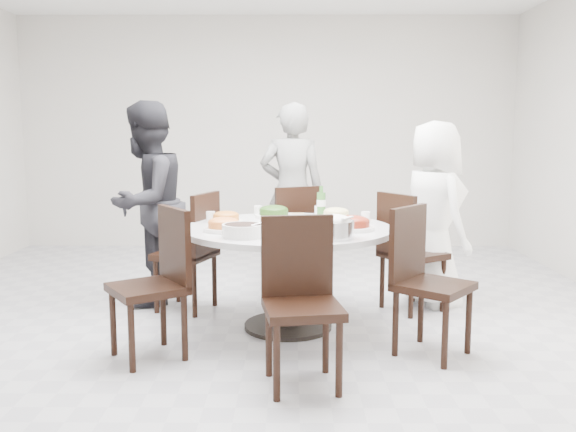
{
  "coord_description": "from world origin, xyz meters",
  "views": [
    {
      "loc": [
        0.29,
        -4.5,
        1.43
      ],
      "look_at": [
        0.27,
        -0.14,
        0.82
      ],
      "focal_mm": 38.0,
      "sensor_mm": 36.0,
      "label": 1
    }
  ],
  "objects_px": {
    "chair_nw": "(185,251)",
    "chair_s": "(303,304)",
    "dining_table": "(288,278)",
    "chair_n": "(289,237)",
    "diner_right": "(433,214)",
    "chair_se": "(434,283)",
    "chair_ne": "(413,252)",
    "diner_left": "(146,204)",
    "rice_bowl": "(333,229)",
    "diner_middle": "(292,192)",
    "beverage_bottle": "(321,201)",
    "chair_sw": "(147,285)",
    "soup_bowl": "(243,230)"
  },
  "relations": [
    {
      "from": "dining_table",
      "to": "chair_ne",
      "type": "distance_m",
      "value": 1.1
    },
    {
      "from": "chair_nw",
      "to": "chair_se",
      "type": "relative_size",
      "value": 1.0
    },
    {
      "from": "soup_bowl",
      "to": "chair_s",
      "type": "bearing_deg",
      "value": -58.03
    },
    {
      "from": "diner_left",
      "to": "chair_n",
      "type": "bearing_deg",
      "value": 131.05
    },
    {
      "from": "chair_se",
      "to": "beverage_bottle",
      "type": "xyz_separation_m",
      "value": [
        -0.66,
        1.08,
        0.4
      ]
    },
    {
      "from": "chair_s",
      "to": "chair_se",
      "type": "distance_m",
      "value": 0.98
    },
    {
      "from": "chair_nw",
      "to": "chair_s",
      "type": "relative_size",
      "value": 1.0
    },
    {
      "from": "diner_middle",
      "to": "chair_n",
      "type": "bearing_deg",
      "value": 88.19
    },
    {
      "from": "chair_n",
      "to": "chair_s",
      "type": "relative_size",
      "value": 1.0
    },
    {
      "from": "chair_sw",
      "to": "diner_middle",
      "type": "distance_m",
      "value": 2.34
    },
    {
      "from": "chair_ne",
      "to": "soup_bowl",
      "type": "bearing_deg",
      "value": 92.7
    },
    {
      "from": "dining_table",
      "to": "chair_sw",
      "type": "height_order",
      "value": "chair_sw"
    },
    {
      "from": "diner_left",
      "to": "soup_bowl",
      "type": "height_order",
      "value": "diner_left"
    },
    {
      "from": "chair_s",
      "to": "diner_right",
      "type": "bearing_deg",
      "value": 47.44
    },
    {
      "from": "chair_sw",
      "to": "rice_bowl",
      "type": "relative_size",
      "value": 3.57
    },
    {
      "from": "dining_table",
      "to": "chair_ne",
      "type": "xyz_separation_m",
      "value": [
        1.0,
        0.46,
        0.1
      ]
    },
    {
      "from": "chair_n",
      "to": "diner_right",
      "type": "xyz_separation_m",
      "value": [
        1.19,
        -0.48,
        0.28
      ]
    },
    {
      "from": "chair_n",
      "to": "diner_middle",
      "type": "xyz_separation_m",
      "value": [
        0.03,
        0.4,
        0.37
      ]
    },
    {
      "from": "dining_table",
      "to": "chair_se",
      "type": "height_order",
      "value": "chair_se"
    },
    {
      "from": "chair_n",
      "to": "soup_bowl",
      "type": "height_order",
      "value": "chair_n"
    },
    {
      "from": "dining_table",
      "to": "diner_right",
      "type": "distance_m",
      "value": 1.4
    },
    {
      "from": "chair_ne",
      "to": "diner_left",
      "type": "height_order",
      "value": "diner_left"
    },
    {
      "from": "diner_left",
      "to": "rice_bowl",
      "type": "relative_size",
      "value": 6.29
    },
    {
      "from": "diner_middle",
      "to": "chair_nw",
      "type": "bearing_deg",
      "value": 53.17
    },
    {
      "from": "diner_middle",
      "to": "beverage_bottle",
      "type": "relative_size",
      "value": 6.95
    },
    {
      "from": "chair_ne",
      "to": "soup_bowl",
      "type": "distance_m",
      "value": 1.59
    },
    {
      "from": "chair_ne",
      "to": "beverage_bottle",
      "type": "bearing_deg",
      "value": 51.52
    },
    {
      "from": "chair_s",
      "to": "dining_table",
      "type": "bearing_deg",
      "value": 85.82
    },
    {
      "from": "chair_sw",
      "to": "chair_se",
      "type": "xyz_separation_m",
      "value": [
        1.81,
        0.07,
        0.0
      ]
    },
    {
      "from": "diner_left",
      "to": "soup_bowl",
      "type": "bearing_deg",
      "value": 58.71
    },
    {
      "from": "beverage_bottle",
      "to": "chair_s",
      "type": "bearing_deg",
      "value": -96.36
    },
    {
      "from": "chair_n",
      "to": "diner_middle",
      "type": "bearing_deg",
      "value": -118.42
    },
    {
      "from": "chair_ne",
      "to": "chair_s",
      "type": "relative_size",
      "value": 1.0
    },
    {
      "from": "dining_table",
      "to": "beverage_bottle",
      "type": "distance_m",
      "value": 0.79
    },
    {
      "from": "diner_left",
      "to": "rice_bowl",
      "type": "xyz_separation_m",
      "value": [
        1.46,
        -1.11,
        -0.03
      ]
    },
    {
      "from": "chair_s",
      "to": "diner_middle",
      "type": "distance_m",
      "value": 2.57
    },
    {
      "from": "chair_nw",
      "to": "chair_s",
      "type": "distance_m",
      "value": 1.75
    },
    {
      "from": "diner_left",
      "to": "beverage_bottle",
      "type": "bearing_deg",
      "value": 105.39
    },
    {
      "from": "chair_nw",
      "to": "diner_left",
      "type": "relative_size",
      "value": 0.57
    },
    {
      "from": "diner_left",
      "to": "rice_bowl",
      "type": "bearing_deg",
      "value": 72.08
    },
    {
      "from": "diner_middle",
      "to": "dining_table",
      "type": "bearing_deg",
      "value": 91.08
    },
    {
      "from": "dining_table",
      "to": "soup_bowl",
      "type": "xyz_separation_m",
      "value": [
        -0.29,
        -0.42,
        0.42
      ]
    },
    {
      "from": "chair_se",
      "to": "soup_bowl",
      "type": "bearing_deg",
      "value": 124.34
    },
    {
      "from": "beverage_bottle",
      "to": "diner_middle",
      "type": "bearing_deg",
      "value": 103.66
    },
    {
      "from": "chair_sw",
      "to": "diner_middle",
      "type": "height_order",
      "value": "diner_middle"
    },
    {
      "from": "chair_nw",
      "to": "diner_left",
      "type": "bearing_deg",
      "value": -99.13
    },
    {
      "from": "chair_nw",
      "to": "chair_sw",
      "type": "bearing_deg",
      "value": 16.69
    },
    {
      "from": "dining_table",
      "to": "chair_sw",
      "type": "relative_size",
      "value": 1.58
    },
    {
      "from": "chair_n",
      "to": "diner_left",
      "type": "height_order",
      "value": "diner_left"
    },
    {
      "from": "chair_n",
      "to": "diner_right",
      "type": "bearing_deg",
      "value": 133.68
    }
  ]
}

